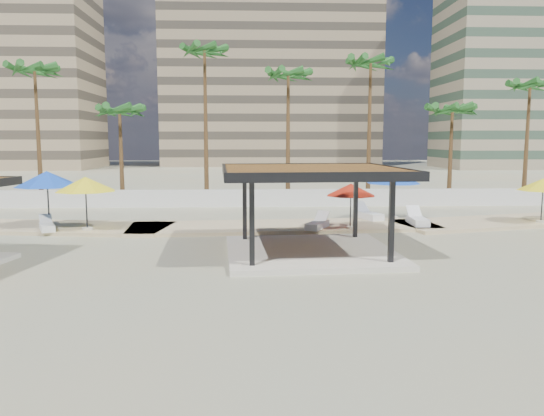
{
  "coord_description": "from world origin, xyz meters",
  "views": [
    {
      "loc": [
        0.19,
        -20.39,
        4.6
      ],
      "look_at": [
        1.24,
        4.42,
        1.4
      ],
      "focal_mm": 35.0,
      "sensor_mm": 36.0,
      "label": 1
    }
  ],
  "objects_px": {
    "pavilion_central": "(310,203)",
    "lounger_c": "(368,215)",
    "lounger_a": "(47,227)",
    "lounger_d": "(417,220)",
    "umbrella_c": "(351,190)",
    "lounger_b": "(317,224)"
  },
  "relations": [
    {
      "from": "umbrella_c",
      "to": "lounger_c",
      "type": "relative_size",
      "value": 1.24
    },
    {
      "from": "lounger_d",
      "to": "lounger_a",
      "type": "bearing_deg",
      "value": 96.3
    },
    {
      "from": "lounger_a",
      "to": "lounger_b",
      "type": "height_order",
      "value": "lounger_b"
    },
    {
      "from": "umbrella_c",
      "to": "lounger_d",
      "type": "height_order",
      "value": "umbrella_c"
    },
    {
      "from": "lounger_b",
      "to": "lounger_c",
      "type": "bearing_deg",
      "value": -19.87
    },
    {
      "from": "umbrella_c",
      "to": "lounger_a",
      "type": "relative_size",
      "value": 1.52
    },
    {
      "from": "lounger_a",
      "to": "lounger_b",
      "type": "xyz_separation_m",
      "value": [
        13.42,
        0.0,
        0.02
      ]
    },
    {
      "from": "lounger_c",
      "to": "lounger_b",
      "type": "bearing_deg",
      "value": 115.33
    },
    {
      "from": "umbrella_c",
      "to": "lounger_d",
      "type": "relative_size",
      "value": 1.26
    },
    {
      "from": "umbrella_c",
      "to": "lounger_a",
      "type": "distance_m",
      "value": 15.17
    },
    {
      "from": "umbrella_c",
      "to": "lounger_c",
      "type": "xyz_separation_m",
      "value": [
        1.62,
        3.19,
        -1.73
      ]
    },
    {
      "from": "pavilion_central",
      "to": "lounger_a",
      "type": "relative_size",
      "value": 3.8
    },
    {
      "from": "pavilion_central",
      "to": "lounger_a",
      "type": "xyz_separation_m",
      "value": [
        -12.44,
        5.26,
        -1.76
      ]
    },
    {
      "from": "pavilion_central",
      "to": "umbrella_c",
      "type": "bearing_deg",
      "value": 59.89
    },
    {
      "from": "lounger_d",
      "to": "lounger_b",
      "type": "bearing_deg",
      "value": 104.15
    },
    {
      "from": "lounger_b",
      "to": "pavilion_central",
      "type": "bearing_deg",
      "value": -164.19
    },
    {
      "from": "lounger_c",
      "to": "lounger_d",
      "type": "bearing_deg",
      "value": -152.41
    },
    {
      "from": "pavilion_central",
      "to": "lounger_c",
      "type": "distance_m",
      "value": 9.58
    },
    {
      "from": "pavilion_central",
      "to": "lounger_b",
      "type": "xyz_separation_m",
      "value": [
        0.97,
        5.26,
        -1.74
      ]
    },
    {
      "from": "lounger_b",
      "to": "lounger_c",
      "type": "relative_size",
      "value": 0.89
    },
    {
      "from": "pavilion_central",
      "to": "lounger_a",
      "type": "bearing_deg",
      "value": 153.68
    },
    {
      "from": "lounger_a",
      "to": "lounger_d",
      "type": "height_order",
      "value": "lounger_d"
    }
  ]
}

